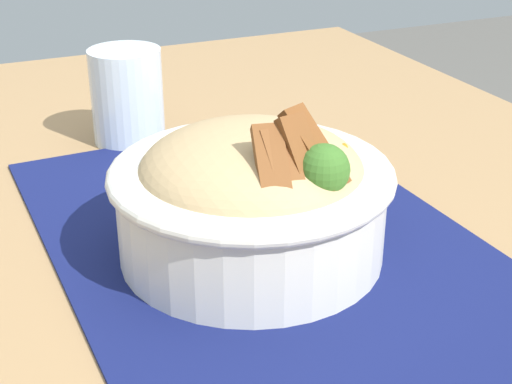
# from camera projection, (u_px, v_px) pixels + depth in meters

# --- Properties ---
(table) EXTENTS (1.25, 0.83, 0.70)m
(table) POSITION_uv_depth(u_px,v_px,m) (260.00, 344.00, 0.59)
(table) COLOR #99754C
(table) RESTS_ON ground_plane
(placemat) EXTENTS (0.46, 0.32, 0.00)m
(placemat) POSITION_uv_depth(u_px,v_px,m) (258.00, 237.00, 0.60)
(placemat) COLOR #11194C
(placemat) RESTS_ON table
(bowl) EXTENTS (0.23, 0.23, 0.12)m
(bowl) POSITION_uv_depth(u_px,v_px,m) (257.00, 192.00, 0.55)
(bowl) COLOR silver
(bowl) RESTS_ON placemat
(fork) EXTENTS (0.02, 0.13, 0.00)m
(fork) POSITION_uv_depth(u_px,v_px,m) (211.00, 180.00, 0.68)
(fork) COLOR silver
(fork) RESTS_ON placemat
(drinking_glass) EXTENTS (0.07, 0.07, 0.10)m
(drinking_glass) POSITION_uv_depth(u_px,v_px,m) (128.00, 102.00, 0.76)
(drinking_glass) COLOR silver
(drinking_glass) RESTS_ON table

